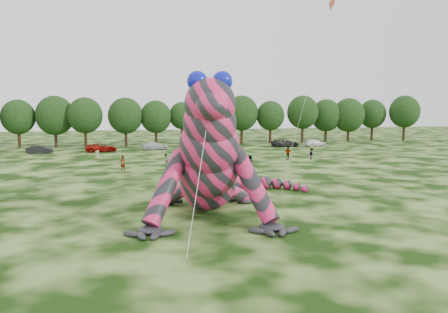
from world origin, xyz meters
TOP-DOWN VIEW (x-y plane):
  - ground at (0.00, 0.00)m, footprint 240.00×240.00m
  - inflatable_gecko at (-5.59, 1.38)m, footprint 19.42×22.00m
  - flying_kite at (7.91, 9.11)m, footprint 3.86×4.21m
  - tree_4 at (-29.64, 58.71)m, footprint 6.22×5.60m
  - tree_5 at (-23.12, 58.44)m, footprint 7.16×6.44m
  - tree_6 at (-17.56, 56.68)m, footprint 6.52×5.86m
  - tree_7 at (-10.08, 56.80)m, footprint 6.68×6.01m
  - tree_8 at (-4.22, 56.99)m, footprint 6.14×5.53m
  - tree_9 at (1.06, 57.35)m, footprint 5.27×4.74m
  - tree_10 at (7.40, 58.58)m, footprint 7.09×6.38m
  - tree_11 at (13.79, 58.20)m, footprint 7.01×6.31m
  - tree_12 at (20.01, 57.74)m, footprint 5.99×5.39m
  - tree_13 at (27.13, 57.13)m, footprint 6.83×6.15m
  - tree_14 at (33.46, 58.72)m, footprint 6.82×6.14m
  - tree_15 at (38.47, 57.77)m, footprint 7.17×6.45m
  - tree_16 at (45.45, 59.37)m, footprint 6.26×5.63m
  - tree_17 at (51.95, 56.66)m, footprint 6.98×6.28m
  - car_1 at (-24.23, 46.45)m, footprint 4.18×1.51m
  - car_2 at (-14.47, 46.81)m, footprint 5.67×3.37m
  - car_3 at (-5.25, 48.27)m, footprint 5.03×2.53m
  - car_4 at (3.12, 46.11)m, footprint 3.96×1.67m
  - car_5 at (8.02, 48.77)m, footprint 4.12×2.05m
  - car_6 at (19.68, 48.41)m, footprint 5.39×2.56m
  - car_7 at (25.52, 47.55)m, footprint 5.15×2.91m
  - spectator_4 at (-14.71, 35.36)m, footprint 0.79×1.04m
  - spectator_2 at (15.64, 28.21)m, footprint 1.22×1.15m
  - spectator_5 at (4.01, 20.99)m, footprint 1.52×1.34m
  - spectator_3 at (12.11, 28.57)m, footprint 1.05×1.15m
  - spectator_1 at (-5.96, 25.28)m, footprint 0.99×1.03m
  - spectator_0 at (-11.34, 22.96)m, footprint 0.75×0.61m

SIDE VIEW (x-z plane):
  - ground at x=0.00m, z-range 0.00..0.00m
  - car_5 at x=8.02m, z-range 0.00..1.30m
  - car_4 at x=3.12m, z-range 0.00..1.34m
  - car_1 at x=-24.23m, z-range 0.00..1.37m
  - car_3 at x=-5.25m, z-range 0.00..1.40m
  - car_7 at x=25.52m, z-range 0.00..1.41m
  - car_2 at x=-14.47m, z-range 0.00..1.48m
  - car_6 at x=19.68m, z-range 0.00..1.48m
  - spectator_2 at x=15.64m, z-range 0.00..1.66m
  - spectator_5 at x=4.01m, z-range 0.00..1.67m
  - spectator_1 at x=-5.96m, z-range 0.00..1.68m
  - spectator_0 at x=-11.34m, z-range 0.00..1.78m
  - spectator_3 at x=12.11m, z-range 0.00..1.88m
  - spectator_4 at x=-14.71m, z-range 0.00..1.89m
  - tree_9 at x=1.06m, z-range 0.00..8.68m
  - tree_8 at x=-4.22m, z-range 0.00..8.94m
  - tree_12 at x=20.01m, z-range 0.00..8.97m
  - tree_4 at x=-29.64m, z-range 0.00..9.06m
  - tree_16 at x=45.45m, z-range 0.00..9.37m
  - tree_14 at x=33.46m, z-range 0.00..9.40m
  - tree_7 at x=-10.08m, z-range 0.00..9.48m
  - tree_6 at x=-17.56m, z-range 0.00..9.49m
  - tree_15 at x=38.47m, z-range 0.00..9.63m
  - tree_5 at x=-23.12m, z-range 0.00..9.80m
  - inflatable_gecko at x=-5.59m, z-range 0.00..9.82m
  - tree_11 at x=13.79m, z-range 0.00..10.07m
  - tree_13 at x=27.13m, z-range 0.00..10.13m
  - tree_17 at x=51.95m, z-range 0.00..10.30m
  - tree_10 at x=7.40m, z-range 0.00..10.50m
  - flying_kite at x=7.91m, z-range 6.91..25.22m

